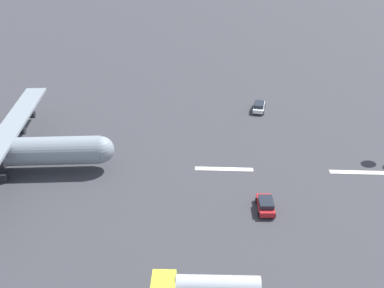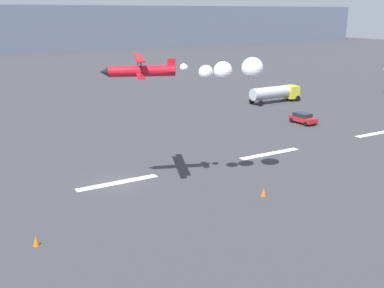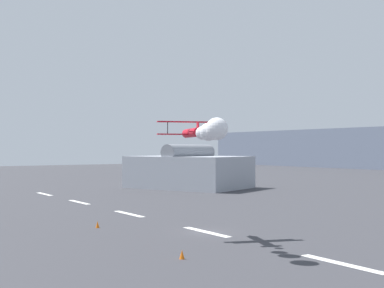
% 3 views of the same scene
% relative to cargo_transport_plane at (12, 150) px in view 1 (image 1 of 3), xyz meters
% --- Properties ---
extents(runway_stripe_4, '(8.00, 0.90, 0.01)m').
position_rel_cargo_transport_plane_xyz_m(runway_stripe_4, '(-46.61, -2.00, -3.29)').
color(runway_stripe_4, white).
rests_on(runway_stripe_4, ground).
extents(runway_stripe_5, '(8.00, 0.90, 0.01)m').
position_rel_cargo_transport_plane_xyz_m(runway_stripe_5, '(-28.26, -2.00, -3.29)').
color(runway_stripe_5, white).
rests_on(runway_stripe_5, ground).
extents(cargo_transport_plane, '(27.28, 36.60, 11.00)m').
position_rel_cargo_transport_plane_xyz_m(cargo_transport_plane, '(0.00, 0.00, 0.00)').
color(cargo_transport_plane, gray).
rests_on(cargo_transport_plane, ground).
extents(fuel_tanker_truck, '(9.91, 2.91, 2.90)m').
position_rel_cargo_transport_plane_xyz_m(fuel_tanker_truck, '(-26.06, 21.58, -1.55)').
color(fuel_tanker_truck, yellow).
rests_on(fuel_tanker_truck, ground).
extents(followme_car_yellow, '(2.56, 4.60, 1.52)m').
position_rel_cargo_transport_plane_xyz_m(followme_car_yellow, '(-34.57, -21.83, -2.48)').
color(followme_car_yellow, white).
rests_on(followme_car_yellow, ground).
extents(airport_staff_sedan, '(2.14, 4.07, 1.52)m').
position_rel_cargo_transport_plane_xyz_m(airport_staff_sedan, '(-33.02, 7.19, -2.49)').
color(airport_staff_sedan, '#B21E23').
rests_on(airport_staff_sedan, ground).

